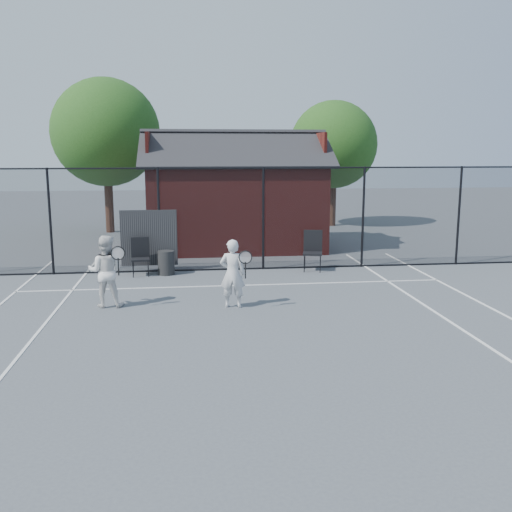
{
  "coord_description": "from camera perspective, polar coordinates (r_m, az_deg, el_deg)",
  "views": [
    {
      "loc": [
        -1.19,
        -11.37,
        3.46
      ],
      "look_at": [
        0.33,
        1.26,
        1.1
      ],
      "focal_mm": 40.0,
      "sensor_mm": 36.0,
      "label": 1
    }
  ],
  "objects": [
    {
      "name": "fence",
      "position": [
        16.52,
        -3.77,
        3.49
      ],
      "size": [
        22.04,
        3.0,
        3.0
      ],
      "color": "black",
      "rests_on": "ground"
    },
    {
      "name": "chair_left",
      "position": [
        16.23,
        -11.5,
        -0.14
      ],
      "size": [
        0.54,
        0.56,
        1.04
      ],
      "primitive_type": "cube",
      "rotation": [
        0.0,
        0.0,
        0.08
      ],
      "color": "black",
      "rests_on": "ground"
    },
    {
      "name": "chair_right",
      "position": [
        16.62,
        5.68,
        0.45
      ],
      "size": [
        0.67,
        0.69,
        1.14
      ],
      "primitive_type": "cube",
      "rotation": [
        0.0,
        0.0,
        -0.24
      ],
      "color": "black",
      "rests_on": "ground"
    },
    {
      "name": "court_lines",
      "position": [
        10.69,
        -0.12,
        -8.34
      ],
      "size": [
        11.02,
        18.0,
        0.01
      ],
      "color": "silver",
      "rests_on": "ground"
    },
    {
      "name": "tree_right",
      "position": [
        26.72,
        7.75,
        10.95
      ],
      "size": [
        3.97,
        3.97,
        5.7
      ],
      "color": "#331B14",
      "rests_on": "ground"
    },
    {
      "name": "player_back",
      "position": [
        13.15,
        -14.8,
        -1.48
      ],
      "size": [
        0.9,
        0.67,
        1.61
      ],
      "color": "silver",
      "rests_on": "ground"
    },
    {
      "name": "tree_left",
      "position": [
        25.1,
        -14.78,
        11.84
      ],
      "size": [
        4.48,
        4.48,
        6.44
      ],
      "color": "#331B14",
      "rests_on": "ground"
    },
    {
      "name": "player_front",
      "position": [
        12.66,
        -2.35,
        -1.75
      ],
      "size": [
        0.72,
        0.56,
        1.54
      ],
      "color": "silver",
      "rests_on": "ground"
    },
    {
      "name": "clubhouse",
      "position": [
        20.53,
        -2.15,
        5.32
      ],
      "size": [
        6.5,
        4.36,
        4.19
      ],
      "color": "#5E1A16",
      "rests_on": "ground"
    },
    {
      "name": "waste_bin",
      "position": [
        16.29,
        -8.97,
        -0.67
      ],
      "size": [
        0.5,
        0.5,
        0.68
      ],
      "primitive_type": "cylinder",
      "rotation": [
        0.0,
        0.0,
        0.08
      ],
      "color": "black",
      "rests_on": "ground"
    },
    {
      "name": "ground",
      "position": [
        11.95,
        -0.87,
        -6.33
      ],
      "size": [
        80.0,
        80.0,
        0.0
      ],
      "primitive_type": "plane",
      "color": "#494D53",
      "rests_on": "ground"
    }
  ]
}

